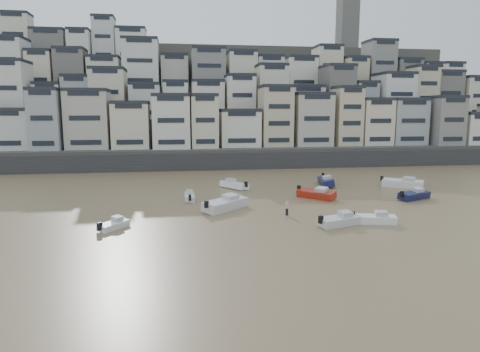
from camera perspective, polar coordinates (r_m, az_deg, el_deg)
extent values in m
plane|color=olive|center=(25.67, -1.59, -19.69)|extent=(400.00, 400.00, 0.00)
cube|color=#38383A|center=(88.92, -0.24, 2.08)|extent=(140.00, 3.00, 3.50)
cube|color=#4C4C47|center=(96.57, 2.10, 2.76)|extent=(140.00, 14.00, 4.00)
cube|color=#4C4C47|center=(108.09, 0.94, 5.02)|extent=(140.00, 14.00, 10.00)
cube|color=#4C4C47|center=(119.74, 0.00, 7.31)|extent=(140.00, 14.00, 18.00)
cube|color=#4C4C47|center=(131.58, -0.78, 9.19)|extent=(140.00, 16.00, 26.00)
cube|color=#4C4C47|center=(145.51, -1.54, 10.34)|extent=(140.00, 18.00, 32.00)
cube|color=#66635E|center=(156.28, 14.13, 19.21)|extent=(6.00, 6.00, 18.00)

